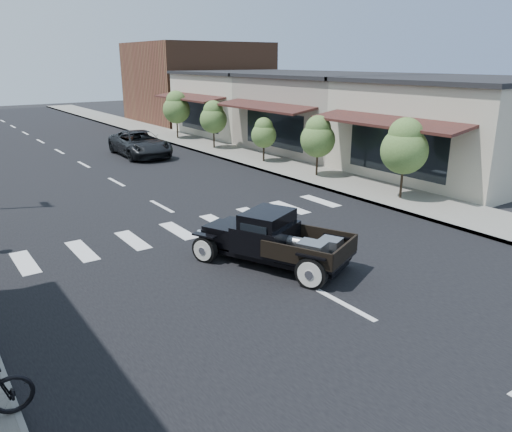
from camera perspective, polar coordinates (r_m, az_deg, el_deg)
ground at (r=14.13m, az=1.37°, el=-5.51°), size 120.00×120.00×0.00m
road at (r=27.16m, az=-17.85°, el=4.90°), size 14.00×80.00×0.02m
road_markings at (r=22.55m, az=-13.92°, el=2.77°), size 12.00×60.00×0.06m
sidewalk_right at (r=30.68m, az=-2.53°, el=7.20°), size 3.00×80.00×0.15m
storefront_near at (r=27.15m, az=22.60°, el=9.22°), size 10.00×9.00×4.50m
storefront_mid at (r=32.84m, az=9.16°, el=11.51°), size 10.00×9.00×4.50m
storefront_far at (r=39.77m, az=-0.09°, el=12.71°), size 10.00×9.00×4.50m
far_building_right at (r=48.44m, az=-6.63°, el=14.93°), size 11.00×10.00×7.00m
small_tree_a at (r=20.78m, az=16.50°, el=6.16°), size 1.86×1.86×3.11m
small_tree_b at (r=24.24m, az=7.04°, el=7.86°), size 1.66×1.66×2.77m
small_tree_c at (r=27.63m, az=0.89°, el=8.66°), size 1.38×1.38×2.30m
small_tree_d at (r=32.07m, az=-4.87°, el=10.31°), size 1.71×1.71×2.85m
small_tree_e at (r=36.55m, az=-9.05°, el=11.30°), size 1.91×1.91×3.19m
hotrod_pickup at (r=13.80m, az=2.01°, el=-2.58°), size 3.77×4.99×1.57m
second_car at (r=30.69m, az=-13.10°, el=8.03°), size 2.67×5.42×1.48m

